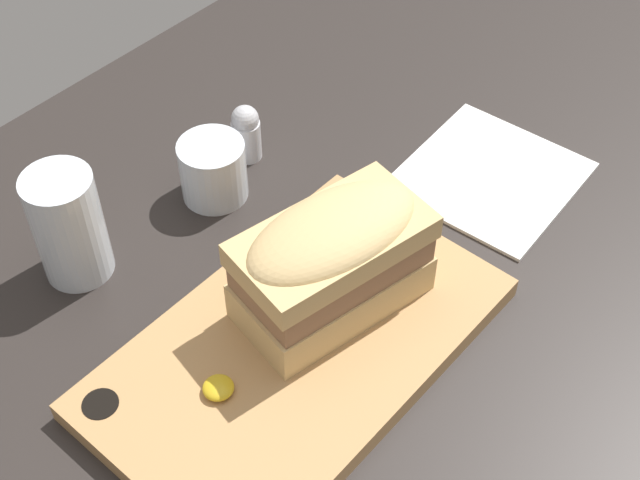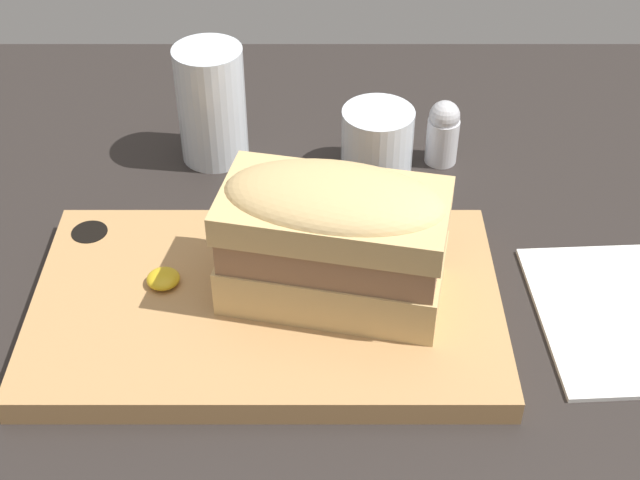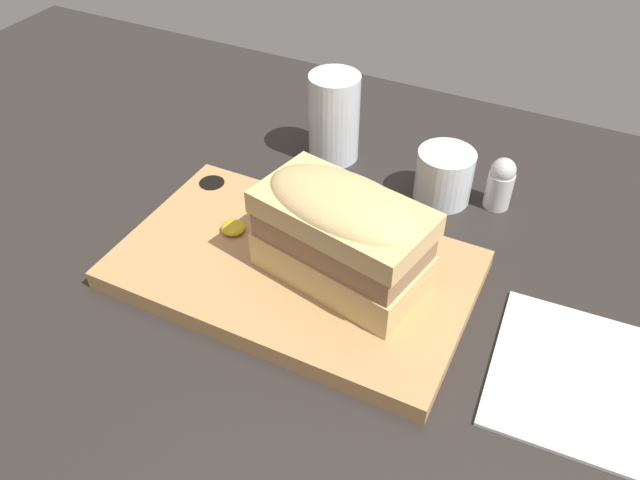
# 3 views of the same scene
# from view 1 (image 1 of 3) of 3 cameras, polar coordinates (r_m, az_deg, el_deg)

# --- Properties ---
(dining_table) EXTENTS (1.56, 0.93, 0.02)m
(dining_table) POSITION_cam_1_polar(r_m,az_deg,el_deg) (0.79, -1.00, -7.98)
(dining_table) COLOR #282321
(dining_table) RESTS_ON ground
(serving_board) EXTENTS (0.36, 0.22, 0.02)m
(serving_board) POSITION_cam_1_polar(r_m,az_deg,el_deg) (0.78, -1.59, -6.96)
(serving_board) COLOR tan
(serving_board) RESTS_ON dining_table
(sandwich) EXTENTS (0.18, 0.12, 0.11)m
(sandwich) POSITION_cam_1_polar(r_m,az_deg,el_deg) (0.75, 0.79, -1.18)
(sandwich) COLOR tan
(sandwich) RESTS_ON serving_board
(mustard_dollop) EXTENTS (0.03, 0.03, 0.01)m
(mustard_dollop) POSITION_cam_1_polar(r_m,az_deg,el_deg) (0.74, -6.53, -9.38)
(mustard_dollop) COLOR gold
(mustard_dollop) RESTS_ON serving_board
(water_glass) EXTENTS (0.07, 0.07, 0.12)m
(water_glass) POSITION_cam_1_polar(r_m,az_deg,el_deg) (0.85, -15.69, 0.51)
(water_glass) COLOR silver
(water_glass) RESTS_ON dining_table
(wine_glass) EXTENTS (0.07, 0.07, 0.06)m
(wine_glass) POSITION_cam_1_polar(r_m,az_deg,el_deg) (0.91, -6.85, 4.35)
(wine_glass) COLOR silver
(wine_glass) RESTS_ON dining_table
(napkin) EXTENTS (0.18, 0.18, 0.00)m
(napkin) POSITION_cam_1_polar(r_m,az_deg,el_deg) (0.95, 10.83, 4.03)
(napkin) COLOR white
(napkin) RESTS_ON dining_table
(salt_shaker) EXTENTS (0.03, 0.03, 0.07)m
(salt_shaker) POSITION_cam_1_polar(r_m,az_deg,el_deg) (0.95, -4.76, 6.90)
(salt_shaker) COLOR silver
(salt_shaker) RESTS_ON dining_table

